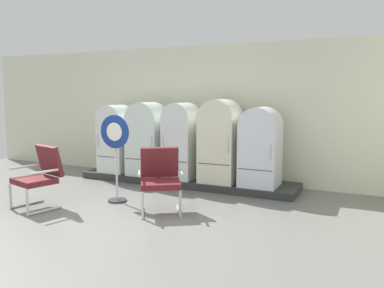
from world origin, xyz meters
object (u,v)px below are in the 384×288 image
refrigerator_1 (148,137)px  refrigerator_2 (182,138)px  refrigerator_3 (220,139)px  armchair_left (40,174)px  sign_stand (116,156)px  refrigerator_4 (260,145)px  refrigerator_0 (117,136)px  armchair_right (160,176)px

refrigerator_1 → refrigerator_2: 0.80m
refrigerator_1 → refrigerator_2: size_ratio=1.00×
refrigerator_2 → refrigerator_3: 0.83m
armchair_left → sign_stand: size_ratio=0.67×
refrigerator_4 → sign_stand: size_ratio=0.98×
refrigerator_2 → refrigerator_3: (0.82, 0.00, 0.03)m
refrigerator_0 → armchair_left: size_ratio=1.45×
refrigerator_0 → refrigerator_4: size_ratio=1.00×
refrigerator_2 → sign_stand: size_ratio=1.02×
sign_stand → armchair_right: bearing=-9.4°
refrigerator_4 → armchair_right: 2.10m
refrigerator_0 → armchair_right: bearing=-40.3°
refrigerator_2 → refrigerator_0: bearing=179.7°
refrigerator_1 → refrigerator_4: (2.41, -0.00, -0.03)m
refrigerator_2 → refrigerator_4: (1.61, -0.01, -0.04)m
refrigerator_3 → armchair_right: bearing=-100.0°
refrigerator_0 → refrigerator_2: bearing=-0.3°
refrigerator_3 → sign_stand: bearing=-128.0°
refrigerator_3 → armchair_right: 1.85m
refrigerator_2 → refrigerator_1: bearing=-179.4°
refrigerator_0 → refrigerator_1: (0.79, -0.02, 0.03)m
refrigerator_4 → sign_stand: refrigerator_4 is taller
refrigerator_0 → refrigerator_2: size_ratio=0.96×
refrigerator_4 → armchair_left: (-2.95, -2.40, -0.35)m
armchair_right → refrigerator_3: bearing=80.0°
refrigerator_0 → sign_stand: 1.99m
refrigerator_2 → armchair_right: bearing=-73.8°
refrigerator_4 → armchair_right: (-1.10, -1.76, -0.35)m
refrigerator_0 → refrigerator_4: bearing=-0.3°
refrigerator_1 → refrigerator_2: (0.80, 0.01, 0.01)m
refrigerator_3 → sign_stand: size_ratio=1.07×
armchair_right → sign_stand: size_ratio=0.67×
refrigerator_3 → armchair_left: (-2.16, -2.41, -0.42)m
refrigerator_0 → sign_stand: size_ratio=0.98×
refrigerator_0 → refrigerator_1: bearing=-1.2°
refrigerator_2 → sign_stand: 1.68m
refrigerator_1 → refrigerator_3: (1.62, 0.01, 0.04)m
refrigerator_2 → armchair_left: 2.78m
refrigerator_0 → refrigerator_3: bearing=-0.1°
refrigerator_3 → sign_stand: 2.06m
refrigerator_4 → armchair_left: 3.82m
refrigerator_0 → armchair_right: 2.77m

